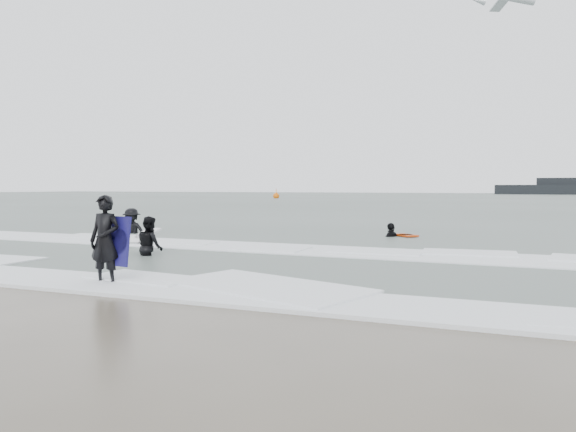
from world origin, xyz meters
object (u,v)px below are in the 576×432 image
at_px(surfer_right_near, 391,238).
at_px(buoy, 276,196).
at_px(surfer_wading, 150,257).
at_px(surfer_centre, 106,285).
at_px(surfer_breaker, 132,235).
at_px(vessel_horizon, 560,188).

xyz_separation_m(surfer_right_near, buoy, (-32.67, 60.72, 0.42)).
xyz_separation_m(surfer_wading, surfer_right_near, (4.69, 8.20, 0.00)).
xyz_separation_m(surfer_centre, surfer_breaker, (-6.93, 9.32, 0.00)).
distance_m(surfer_centre, surfer_wading, 4.30).
height_order(surfer_breaker, buoy, buoy).
bearing_deg(surfer_wading, buoy, -33.34).
xyz_separation_m(surfer_right_near, vessel_horizon, (10.89, 127.82, 1.47)).
distance_m(surfer_breaker, surfer_right_near, 10.11).
xyz_separation_m(surfer_centre, buoy, (-29.87, 72.78, 0.42)).
bearing_deg(surfer_right_near, surfer_breaker, -48.01).
relative_size(surfer_wading, surfer_right_near, 0.97).
bearing_deg(surfer_wading, surfer_right_near, -85.20).
xyz_separation_m(surfer_centre, surfer_right_near, (2.80, 12.06, 0.00)).
bearing_deg(surfer_right_near, buoy, -125.47).
relative_size(surfer_wading, surfer_breaker, 0.87).
bearing_deg(surfer_breaker, surfer_right_near, 9.14).
relative_size(surfer_right_near, buoy, 1.04).
bearing_deg(vessel_horizon, surfer_breaker, -98.98).
distance_m(surfer_wading, buoy, 74.38).
bearing_deg(surfer_breaker, buoy, 103.27).
bearing_deg(surfer_centre, buoy, 108.50).
distance_m(surfer_centre, vessel_horizon, 140.56).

